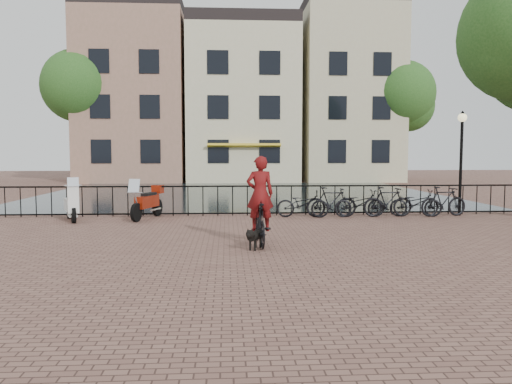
{
  "coord_description": "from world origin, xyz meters",
  "views": [
    {
      "loc": [
        -0.69,
        -8.8,
        2.15
      ],
      "look_at": [
        0.0,
        3.0,
        1.2
      ],
      "focal_mm": 35.0,
      "sensor_mm": 36.0,
      "label": 1
    }
  ],
  "objects": [
    {
      "name": "ground",
      "position": [
        0.0,
        0.0,
        0.0
      ],
      "size": [
        100.0,
        100.0,
        0.0
      ],
      "primitive_type": "plane",
      "color": "brown",
      "rests_on": "ground"
    },
    {
      "name": "motorcycle",
      "position": [
        -3.26,
        7.34,
        0.68
      ],
      "size": [
        1.03,
        1.95,
        1.36
      ],
      "rotation": [
        0.0,
        0.0,
        -0.32
      ],
      "color": "maroon",
      "rests_on": "ground"
    },
    {
      "name": "railing",
      "position": [
        0.0,
        8.0,
        0.5
      ],
      "size": [
        20.0,
        0.05,
        1.02
      ],
      "color": "black",
      "rests_on": "ground"
    },
    {
      "name": "dog",
      "position": [
        -0.07,
        2.09,
        0.25
      ],
      "size": [
        0.52,
        0.77,
        0.5
      ],
      "rotation": [
        0.0,
        0.0,
        -0.43
      ],
      "color": "black",
      "rests_on": "ground"
    },
    {
      "name": "parked_bike_2",
      "position": [
        3.7,
        7.4,
        0.45
      ],
      "size": [
        1.76,
        0.72,
        0.9
      ],
      "primitive_type": "imported",
      "rotation": [
        0.0,
        0.0,
        1.64
      ],
      "color": "black",
      "rests_on": "ground"
    },
    {
      "name": "parked_bike_1",
      "position": [
        2.75,
        7.4,
        0.5
      ],
      "size": [
        1.67,
        0.48,
        1.0
      ],
      "primitive_type": "imported",
      "rotation": [
        0.0,
        0.0,
        1.57
      ],
      "color": "black",
      "rests_on": "ground"
    },
    {
      "name": "parked_bike_3",
      "position": [
        4.65,
        7.4,
        0.5
      ],
      "size": [
        1.69,
        0.56,
        1.0
      ],
      "primitive_type": "imported",
      "rotation": [
        0.0,
        0.0,
        1.63
      ],
      "color": "black",
      "rests_on": "ground"
    },
    {
      "name": "parked_bike_0",
      "position": [
        1.8,
        7.4,
        0.45
      ],
      "size": [
        1.78,
        0.84,
        0.9
      ],
      "primitive_type": "imported",
      "rotation": [
        0.0,
        0.0,
        1.42
      ],
      "color": "black",
      "rests_on": "ground"
    },
    {
      "name": "scooter",
      "position": [
        -5.57,
        7.03,
        0.71
      ],
      "size": [
        1.0,
        1.58,
        1.42
      ],
      "rotation": [
        0.0,
        0.0,
        0.4
      ],
      "color": "white",
      "rests_on": "ground"
    },
    {
      "name": "parked_bike_5",
      "position": [
        6.55,
        7.4,
        0.5
      ],
      "size": [
        1.72,
        0.74,
        1.0
      ],
      "primitive_type": "imported",
      "rotation": [
        0.0,
        0.0,
        1.74
      ],
      "color": "black",
      "rests_on": "ground"
    },
    {
      "name": "tree_far_left",
      "position": [
        -11.0,
        27.0,
        6.73
      ],
      "size": [
        5.04,
        5.04,
        9.27
      ],
      "color": "black",
      "rests_on": "ground"
    },
    {
      "name": "canal_house_left",
      "position": [
        -7.5,
        30.0,
        6.4
      ],
      "size": [
        7.5,
        9.0,
        12.8
      ],
      "color": "#8B6951",
      "rests_on": "ground"
    },
    {
      "name": "parked_bike_4",
      "position": [
        5.6,
        7.4,
        0.45
      ],
      "size": [
        1.78,
        0.8,
        0.9
      ],
      "primitive_type": "imported",
      "rotation": [
        0.0,
        0.0,
        1.45
      ],
      "color": "black",
      "rests_on": "ground"
    },
    {
      "name": "canal_house_mid",
      "position": [
        0.5,
        30.0,
        5.9
      ],
      "size": [
        8.0,
        9.5,
        11.8
      ],
      "color": "beige",
      "rests_on": "ground"
    },
    {
      "name": "cyclist",
      "position": [
        0.07,
        2.57,
        0.91
      ],
      "size": [
        0.78,
        1.78,
        2.4
      ],
      "rotation": [
        0.0,
        0.0,
        3.19
      ],
      "color": "black",
      "rests_on": "ground"
    },
    {
      "name": "canal_water",
      "position": [
        0.0,
        17.3,
        0.0
      ],
      "size": [
        20.0,
        20.0,
        0.0
      ],
      "primitive_type": "plane",
      "color": "black",
      "rests_on": "ground"
    },
    {
      "name": "canal_house_right",
      "position": [
        8.5,
        30.0,
        6.65
      ],
      "size": [
        7.0,
        9.0,
        13.3
      ],
      "color": "#BEB28D",
      "rests_on": "ground"
    },
    {
      "name": "tree_far_right",
      "position": [
        12.0,
        27.0,
        6.35
      ],
      "size": [
        4.76,
        4.76,
        8.76
      ],
      "color": "black",
      "rests_on": "ground"
    },
    {
      "name": "lamp_post",
      "position": [
        7.2,
        7.6,
        2.38
      ],
      "size": [
        0.3,
        0.3,
        3.45
      ],
      "color": "black",
      "rests_on": "ground"
    }
  ]
}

